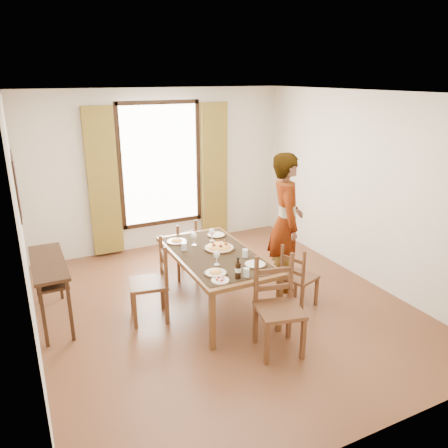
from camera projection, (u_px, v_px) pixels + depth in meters
name	position (u px, v px, depth m)	size (l,w,h in m)	color
ground	(224.00, 306.00, 5.76)	(5.00, 5.00, 0.00)	#542E1A
room_shell	(219.00, 191.00, 5.36)	(4.60, 5.10, 2.74)	silver
console_table	(49.00, 270.00, 5.21)	(0.38, 1.20, 0.80)	black
dining_table	(215.00, 258.00, 5.52)	(0.98, 1.81, 0.76)	brown
chair_west	(151.00, 284.00, 5.34)	(0.52, 0.52, 1.01)	brown
chair_north	(181.00, 250.00, 6.50)	(0.49, 0.49, 0.88)	brown
chair_south	(278.00, 309.00, 4.71)	(0.56, 0.56, 1.06)	brown
chair_east	(298.00, 278.00, 5.63)	(0.49, 0.49, 0.87)	brown
man	(286.00, 222.00, 6.00)	(0.70, 0.83, 1.93)	gray
plate_sw	(216.00, 272.00, 4.93)	(0.27, 0.27, 0.05)	silver
plate_se	(255.00, 263.00, 5.16)	(0.27, 0.27, 0.05)	silver
plate_nw	(177.00, 240.00, 5.86)	(0.27, 0.27, 0.05)	silver
plate_ne	(216.00, 234.00, 6.10)	(0.27, 0.27, 0.05)	silver
pasta_platter	(219.00, 245.00, 5.63)	(0.40, 0.40, 0.10)	#CA5319
caprese_plate	(220.00, 279.00, 4.76)	(0.20, 0.20, 0.04)	silver
wine_glass_a	(217.00, 258.00, 5.14)	(0.08, 0.08, 0.18)	white
wine_glass_b	(212.00, 235.00, 5.89)	(0.08, 0.08, 0.18)	white
wine_glass_c	(194.00, 239.00, 5.73)	(0.08, 0.08, 0.18)	white
tumbler_a	(245.00, 253.00, 5.38)	(0.07, 0.07, 0.10)	silver
tumbler_b	(184.00, 246.00, 5.59)	(0.07, 0.07, 0.10)	silver
tumbler_c	(246.00, 272.00, 4.86)	(0.07, 0.07, 0.10)	silver
wine_bottle	(238.00, 268.00, 4.80)	(0.07, 0.07, 0.25)	black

